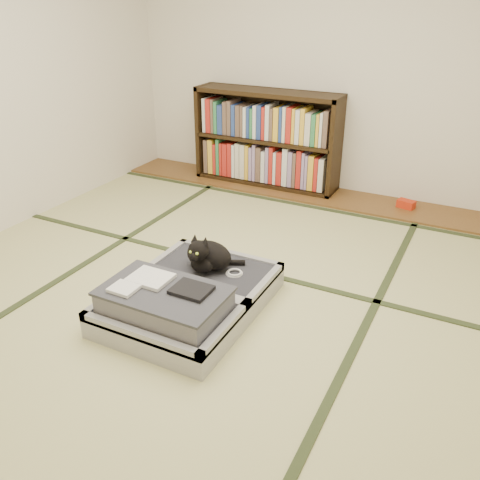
% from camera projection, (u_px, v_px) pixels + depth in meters
% --- Properties ---
extents(floor, '(4.50, 4.50, 0.00)m').
position_uv_depth(floor, '(209.00, 294.00, 3.31)').
color(floor, '#C6C284').
rests_on(floor, ground).
extents(wood_strip, '(4.00, 0.50, 0.02)m').
position_uv_depth(wood_strip, '(313.00, 194.00, 4.90)').
color(wood_strip, brown).
rests_on(wood_strip, ground).
extents(red_item, '(0.17, 0.12, 0.07)m').
position_uv_depth(red_item, '(406.00, 204.00, 4.55)').
color(red_item, red).
rests_on(red_item, wood_strip).
extents(room_shell, '(4.50, 4.50, 4.50)m').
position_uv_depth(room_shell, '(201.00, 57.00, 2.66)').
color(room_shell, white).
rests_on(room_shell, ground).
extents(tatami_borders, '(4.00, 4.50, 0.01)m').
position_uv_depth(tatami_borders, '(243.00, 261.00, 3.70)').
color(tatami_borders, '#2D381E').
rests_on(tatami_borders, ground).
extents(bookcase, '(1.44, 0.33, 0.93)m').
position_uv_depth(bookcase, '(266.00, 141.00, 4.98)').
color(bookcase, black).
rests_on(bookcase, wood_strip).
extents(suitcase, '(0.79, 1.06, 0.31)m').
position_uv_depth(suitcase, '(186.00, 298.00, 3.06)').
color(suitcase, '#9E9FA3').
rests_on(suitcase, floor).
extents(cat, '(0.35, 0.36, 0.29)m').
position_uv_depth(cat, '(207.00, 256.00, 3.23)').
color(cat, black).
rests_on(cat, suitcase).
extents(cable_coil, '(0.11, 0.11, 0.03)m').
position_uv_depth(cable_coil, '(234.00, 273.00, 3.23)').
color(cable_coil, white).
rests_on(cable_coil, suitcase).
extents(hanger, '(0.45, 0.21, 0.01)m').
position_uv_depth(hanger, '(168.00, 287.00, 3.37)').
color(hanger, black).
rests_on(hanger, floor).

